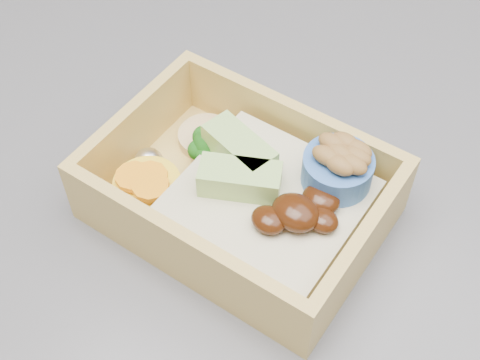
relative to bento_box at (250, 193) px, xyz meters
The scene contains 1 object.
bento_box is the anchor object (origin of this frame).
Camera 1 is at (0.06, -0.43, 1.27)m, focal length 50.00 mm.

